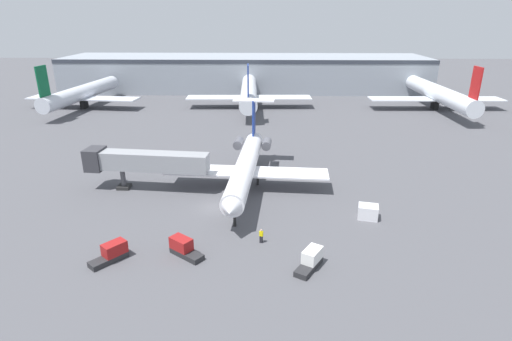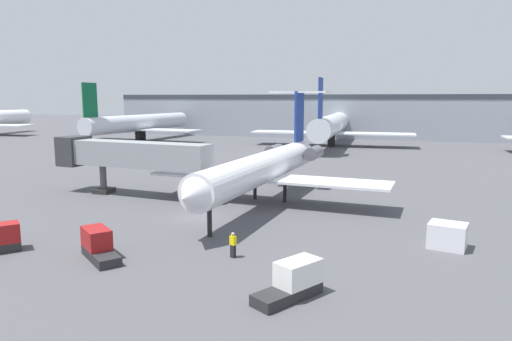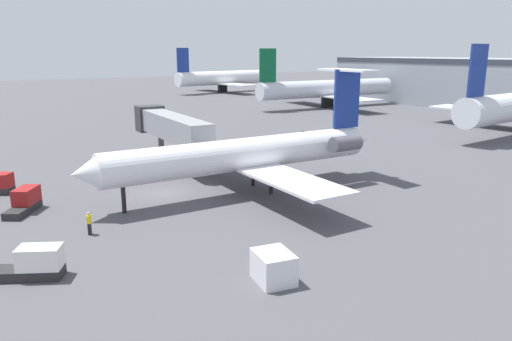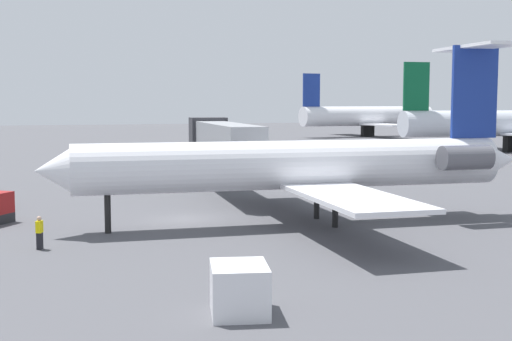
% 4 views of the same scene
% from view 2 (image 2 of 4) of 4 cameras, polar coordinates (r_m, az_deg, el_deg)
% --- Properties ---
extents(ground_plane, '(400.00, 400.00, 0.10)m').
position_cam_2_polar(ground_plane, '(40.77, -7.01, -5.74)').
color(ground_plane, '#4C4C51').
extents(regional_jet, '(24.24, 30.44, 11.00)m').
position_cam_2_polar(regional_jet, '(44.91, 1.21, 0.58)').
color(regional_jet, white).
rests_on(regional_jet, ground_plane).
extents(jet_bridge, '(18.17, 4.63, 6.06)m').
position_cam_2_polar(jet_bridge, '(50.46, -16.09, 1.93)').
color(jet_bridge, gray).
rests_on(jet_bridge, ground_plane).
extents(ground_crew_marshaller, '(0.47, 0.40, 1.69)m').
position_cam_2_polar(ground_crew_marshaller, '(30.27, -2.85, -9.14)').
color(ground_crew_marshaller, black).
rests_on(ground_crew_marshaller, ground_plane).
extents(baggage_tug_lead, '(3.26, 4.15, 1.90)m').
position_cam_2_polar(baggage_tug_lead, '(24.69, 4.65, -13.50)').
color(baggage_tug_lead, '#262628').
rests_on(baggage_tug_lead, ground_plane).
extents(baggage_tug_spare, '(4.03, 3.53, 1.90)m').
position_cam_2_polar(baggage_tug_spare, '(31.84, -18.87, -8.74)').
color(baggage_tug_spare, '#262628').
rests_on(baggage_tug_spare, ground_plane).
extents(cargo_container_uld, '(2.80, 2.45, 1.75)m').
position_cam_2_polar(cargo_container_uld, '(34.68, 22.55, -7.43)').
color(cargo_container_uld, silver).
rests_on(cargo_container_uld, ground_plane).
extents(terminal_building, '(120.17, 25.04, 11.07)m').
position_cam_2_polar(terminal_building, '(129.94, 10.28, 6.76)').
color(terminal_building, '#8C939E').
rests_on(terminal_building, ground_plane).
extents(parked_airliner_west_mid, '(30.96, 36.54, 13.28)m').
position_cam_2_polar(parked_airliner_west_mid, '(113.72, -14.19, 5.67)').
color(parked_airliner_west_mid, silver).
rests_on(parked_airliner_west_mid, ground_plane).
extents(parked_airliner_centre, '(34.31, 40.75, 13.69)m').
position_cam_2_polar(parked_airliner_centre, '(99.89, 9.31, 5.52)').
color(parked_airliner_centre, silver).
rests_on(parked_airliner_centre, ground_plane).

